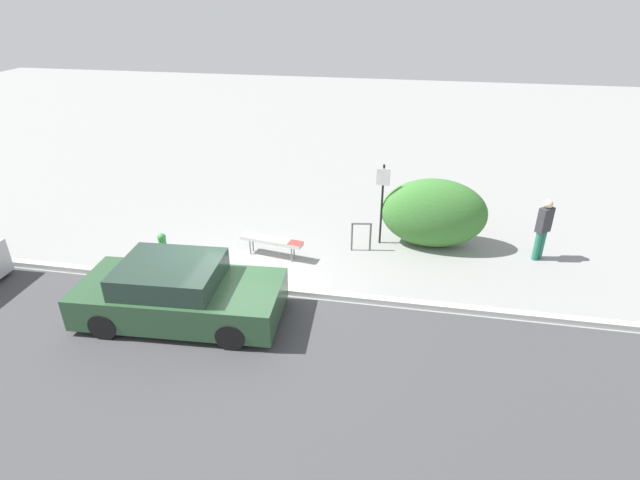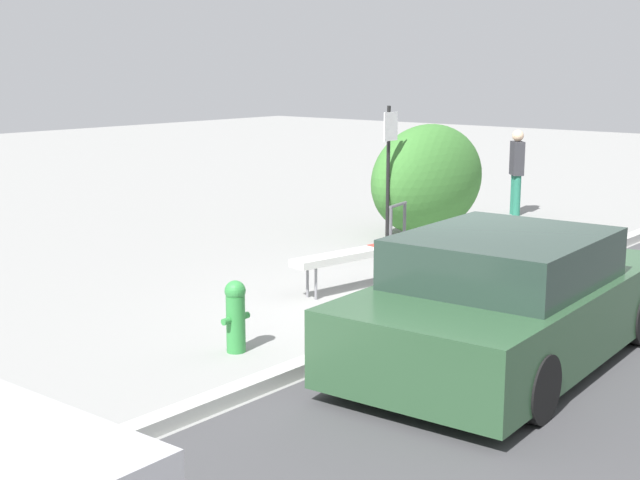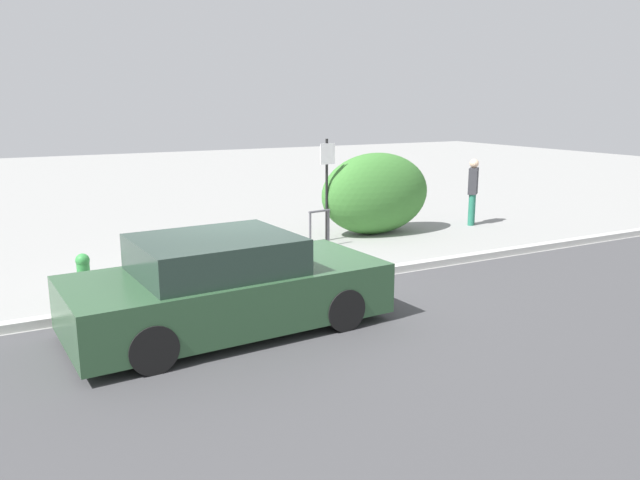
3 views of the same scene
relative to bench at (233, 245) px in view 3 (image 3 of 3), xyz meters
name	(u,v)px [view 3 (image 3 of 3)]	position (x,y,z in m)	size (l,w,h in m)	color
ground_plane	(246,295)	(-0.39, -1.65, -0.47)	(60.00, 60.00, 0.00)	gray
road_strip	(452,442)	(-0.39, -6.80, -0.46)	(60.00, 10.00, 0.01)	#424244
curb	(246,291)	(-0.39, -1.65, -0.40)	(60.00, 0.20, 0.13)	#B7B7B2
bench	(233,245)	(0.00, 0.00, 0.00)	(1.75, 0.59, 0.53)	gray
bike_rack	(319,225)	(2.28, 0.78, 0.04)	(0.55, 0.14, 0.83)	#515156
sign_post	(327,180)	(2.75, 1.31, 0.92)	(0.36, 0.08, 2.30)	black
fire_hydrant	(84,275)	(-2.76, -0.69, -0.06)	(0.36, 0.22, 0.77)	#338C3F
shrub_hedge	(376,194)	(4.16, 1.45, 0.50)	(2.84, 1.40, 1.93)	#3D7A33
pedestrian	(473,190)	(6.93, 1.18, 0.44)	(0.42, 0.41, 1.69)	#267259
parked_car_near	(225,286)	(-1.22, -3.00, 0.16)	(4.41, 2.14, 1.34)	black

